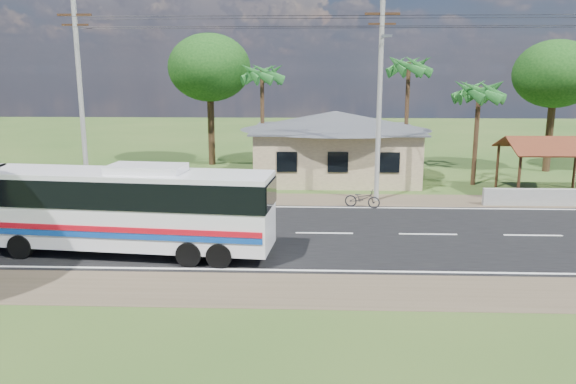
% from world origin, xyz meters
% --- Properties ---
extents(ground, '(120.00, 120.00, 0.00)m').
position_xyz_m(ground, '(0.00, 0.00, 0.00)').
color(ground, '#29491A').
rests_on(ground, ground).
extents(road, '(120.00, 16.00, 0.03)m').
position_xyz_m(road, '(0.00, 0.00, 0.01)').
color(road, black).
rests_on(road, ground).
extents(house, '(12.40, 10.00, 5.00)m').
position_xyz_m(house, '(1.00, 13.00, 2.64)').
color(house, '#C9AF86').
rests_on(house, ground).
extents(waiting_shed, '(5.20, 4.48, 3.35)m').
position_xyz_m(waiting_shed, '(13.00, 8.50, 2.73)').
color(waiting_shed, '#3C2416').
rests_on(waiting_shed, ground).
extents(concrete_barrier, '(7.00, 0.30, 0.90)m').
position_xyz_m(concrete_barrier, '(12.00, 5.60, 0.45)').
color(concrete_barrier, '#9E9E99').
rests_on(concrete_barrier, ground).
extents(utility_poles, '(32.80, 2.22, 11.00)m').
position_xyz_m(utility_poles, '(2.67, 6.49, 5.77)').
color(utility_poles, '#9E9E99').
rests_on(utility_poles, ground).
extents(palm_near, '(2.80, 2.80, 6.70)m').
position_xyz_m(palm_near, '(9.50, 11.00, 5.71)').
color(palm_near, '#47301E').
rests_on(palm_near, ground).
extents(palm_mid, '(2.80, 2.80, 8.20)m').
position_xyz_m(palm_mid, '(6.00, 15.50, 7.16)').
color(palm_mid, '#47301E').
rests_on(palm_mid, ground).
extents(palm_far, '(2.80, 2.80, 7.70)m').
position_xyz_m(palm_far, '(-4.00, 16.00, 6.68)').
color(palm_far, '#47301E').
rests_on(palm_far, ground).
extents(tree_behind_house, '(6.00, 6.00, 9.61)m').
position_xyz_m(tree_behind_house, '(-8.00, 18.00, 7.12)').
color(tree_behind_house, '#47301E').
rests_on(tree_behind_house, ground).
extents(tree_behind_shed, '(5.60, 5.60, 9.02)m').
position_xyz_m(tree_behind_shed, '(16.00, 16.00, 6.68)').
color(tree_behind_shed, '#47301E').
rests_on(tree_behind_shed, ground).
extents(coach_bus, '(11.53, 3.52, 3.53)m').
position_xyz_m(coach_bus, '(-7.70, -3.03, 2.02)').
color(coach_bus, silver).
rests_on(coach_bus, ground).
extents(motorcycle, '(1.94, 1.13, 0.96)m').
position_xyz_m(motorcycle, '(2.09, 4.82, 0.48)').
color(motorcycle, black).
rests_on(motorcycle, ground).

